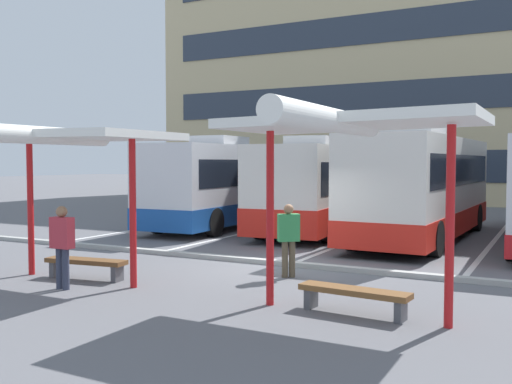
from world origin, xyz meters
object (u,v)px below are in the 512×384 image
Objects in this scene: waiting_shelter_1 at (349,127)px; waiting_passenger_0 at (289,235)px; coach_bus_0 at (236,184)px; bench_1 at (354,295)px; waiting_shelter_0 at (69,139)px; coach_bus_1 at (323,188)px; coach_bus_2 at (423,188)px; bench_0 at (86,264)px; waiting_passenger_1 at (62,241)px.

waiting_passenger_0 is at bearing 130.49° from waiting_shelter_1.
bench_1 is at bearing -52.45° from coach_bus_0.
coach_bus_0 reaches higher than waiting_shelter_0.
coach_bus_1 is 1.02× the size of coach_bus_2.
waiting_shelter_0 is 5.19m from waiting_passenger_0.
bench_0 is (-1.25, -11.19, -1.26)m from coach_bus_1.
bench_0 is (2.65, -11.39, -1.32)m from coach_bus_0.
coach_bus_2 is (3.96, -1.08, 0.14)m from coach_bus_1.
coach_bus_2 is 5.18× the size of bench_1.
waiting_shelter_1 is (6.19, -0.43, 2.81)m from bench_0.
coach_bus_1 is 12.39m from bench_1.
waiting_shelter_1 is (8.83, -11.82, 1.50)m from coach_bus_0.
coach_bus_2 is at bearing 62.72° from bench_0.
bench_0 is 1.18× the size of waiting_passenger_0.
coach_bus_0 is 2.51× the size of waiting_shelter_0.
coach_bus_0 is 7.97m from coach_bus_2.
waiting_passenger_1 reaches higher than bench_1.
waiting_shelter_0 is 1.01× the size of waiting_shelter_1.
waiting_shelter_1 reaches higher than waiting_shelter_0.
bench_1 is (6.19, -0.11, 0.00)m from bench_0.
bench_0 is (-5.22, -10.11, -1.39)m from coach_bus_2.
coach_bus_2 is at bearing 95.41° from bench_1.
bench_1 is (0.97, -10.22, -1.39)m from coach_bus_2.
waiting_shelter_1 is 2.61× the size of waiting_passenger_1.
coach_bus_0 is 1.12× the size of coach_bus_2.
bench_0 is at bearing 90.00° from waiting_shelter_0.
waiting_passenger_0 is (3.89, 2.25, 0.61)m from bench_0.
coach_bus_1 is 4.11m from coach_bus_2.
waiting_shelter_1 is 2.83m from bench_1.
coach_bus_1 is 11.33m from bench_0.
coach_bus_1 is 12.73m from waiting_shelter_1.
waiting_passenger_0 is (-1.33, -7.86, -0.78)m from coach_bus_2.
waiting_passenger_1 is (-0.93, -12.18, -0.61)m from coach_bus_1.
waiting_passenger_1 is at bearing -71.87° from bench_0.
coach_bus_2 is at bearing 66.22° from waiting_passenger_1.
coach_bus_2 is 6.17× the size of waiting_passenger_0.
waiting_passenger_1 is at bearing -76.49° from coach_bus_0.
coach_bus_0 is 12.74m from waiting_passenger_1.
waiting_passenger_1 is (0.32, -0.99, 0.65)m from bench_0.
waiting_shelter_1 is 6.27m from waiting_passenger_1.
waiting_shelter_0 is 2.30× the size of bench_1.
waiting_shelter_0 reaches higher than waiting_passenger_0.
waiting_shelter_1 is (6.19, 0.02, 0.09)m from waiting_shelter_0.
bench_0 is 6.19m from bench_1.
waiting_passenger_1 is at bearing -137.72° from waiting_passenger_0.
coach_bus_2 is 11.86m from waiting_shelter_0.
coach_bus_1 is 6.27× the size of waiting_passenger_0.
coach_bus_0 reaches higher than waiting_passenger_1.
coach_bus_1 is at bearing 113.57° from bench_1.
coach_bus_1 is at bearing -2.80° from coach_bus_0.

